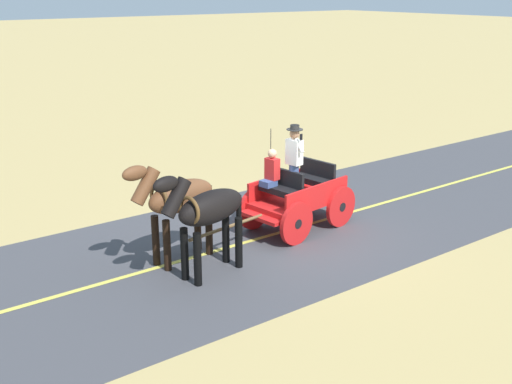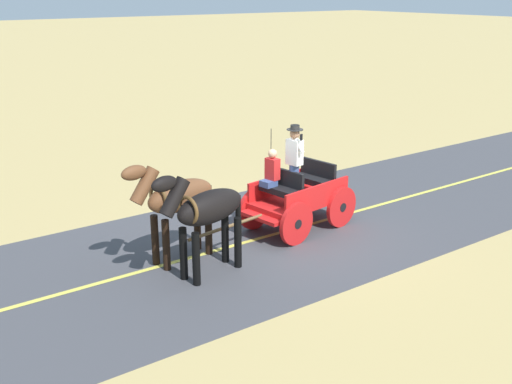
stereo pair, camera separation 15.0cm
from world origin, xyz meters
name	(u,v)px [view 1 (the left image)]	position (x,y,z in m)	size (l,w,h in m)	color
ground_plane	(284,232)	(0.00, 0.00, 0.00)	(200.00, 200.00, 0.00)	tan
road_surface	(284,232)	(0.00, 0.00, 0.00)	(5.92, 160.00, 0.01)	#424247
road_centre_stripe	(284,231)	(0.00, 0.00, 0.01)	(0.12, 160.00, 0.00)	#DBCC4C
horse_drawn_carriage	(296,195)	(0.02, -0.35, 0.82)	(1.74, 4.51, 2.50)	red
horse_near_side	(207,211)	(-0.87, 2.58, 1.32)	(0.84, 2.15, 2.21)	black
horse_off_side	(177,200)	(0.04, 2.71, 1.32)	(0.80, 2.15, 2.21)	brown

